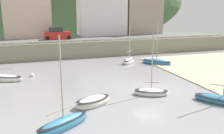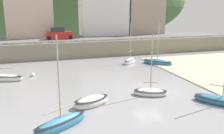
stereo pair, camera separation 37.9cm
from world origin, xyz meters
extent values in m
cube|color=gray|center=(0.00, 0.00, -0.03)|extent=(48.00, 40.00, 0.06)
cube|color=gray|center=(0.00, 17.00, 1.20)|extent=(48.00, 2.40, 2.40)
cube|color=#606060|center=(0.00, 20.70, 2.35)|extent=(48.00, 9.00, 0.10)
ellipsoid|color=#486A3E|center=(-2.46, 55.20, 9.46)|extent=(80.00, 44.00, 27.02)
cube|color=beige|center=(-10.21, 25.20, 6.81)|extent=(7.47, 5.04, 8.83)
cube|color=silver|center=(2.75, 25.20, 6.13)|extent=(8.51, 4.77, 7.46)
cube|color=#A29382|center=(10.87, 25.20, 6.33)|extent=(7.07, 4.75, 7.86)
ellipsoid|color=white|center=(-0.47, -1.28, 0.19)|extent=(3.19, 2.41, 0.70)
ellipsoid|color=black|center=(-0.47, -1.28, 0.39)|extent=(3.13, 2.37, 0.12)
cylinder|color=#B2A893|center=(-0.47, -1.28, 2.84)|extent=(0.09, 0.09, 4.59)
cylinder|color=gray|center=(-0.47, -1.28, 1.10)|extent=(1.22, 0.60, 0.07)
ellipsoid|color=teal|center=(-8.32, -4.99, 0.27)|extent=(3.74, 2.72, 0.98)
ellipsoid|color=black|center=(-8.32, -4.99, 0.54)|extent=(3.66, 2.66, 0.12)
cylinder|color=#B2A893|center=(-8.32, -4.99, 3.23)|extent=(0.09, 0.09, 4.95)
cylinder|color=gray|center=(-8.32, -4.99, 1.27)|extent=(2.01, 1.23, 0.07)
ellipsoid|color=silver|center=(-5.75, -1.99, 0.26)|extent=(3.31, 2.40, 0.94)
ellipsoid|color=black|center=(-5.75, -1.99, 0.52)|extent=(3.24, 2.35, 0.12)
ellipsoid|color=white|center=(-13.15, 7.09, 0.25)|extent=(4.64, 2.54, 0.89)
ellipsoid|color=black|center=(-13.15, 7.09, 0.49)|extent=(4.55, 2.49, 0.12)
cylinder|color=gray|center=(-13.15, 7.09, 1.28)|extent=(2.68, 1.04, 0.07)
ellipsoid|color=teal|center=(5.63, 9.03, 0.25)|extent=(3.58, 3.96, 0.91)
ellipsoid|color=black|center=(5.63, 9.03, 0.50)|extent=(3.51, 3.89, 0.12)
cylinder|color=#B2A893|center=(5.63, 9.03, 3.06)|extent=(0.09, 0.09, 4.72)
cylinder|color=gray|center=(5.63, 9.03, 1.56)|extent=(1.62, 1.97, 0.07)
ellipsoid|color=teal|center=(3.91, -4.75, 0.21)|extent=(3.84, 4.10, 0.77)
ellipsoid|color=black|center=(3.91, -4.75, 0.42)|extent=(3.76, 4.02, 0.12)
cylinder|color=gray|center=(3.91, -4.75, 1.41)|extent=(1.44, 1.62, 0.07)
ellipsoid|color=white|center=(2.46, 10.79, 0.25)|extent=(2.78, 2.82, 0.91)
ellipsoid|color=black|center=(2.46, 10.79, 0.50)|extent=(2.72, 2.77, 0.12)
cylinder|color=#B2A893|center=(2.46, 10.79, 3.05)|extent=(0.09, 0.09, 4.69)
cylinder|color=gray|center=(2.46, 10.79, 1.60)|extent=(1.06, 1.09, 0.07)
cube|color=red|center=(-5.88, 20.70, 3.00)|extent=(4.11, 1.73, 1.20)
cube|color=#282D33|center=(-6.13, 20.70, 3.95)|extent=(2.11, 1.52, 0.80)
cylinder|color=black|center=(-4.23, 21.50, 2.72)|extent=(0.64, 0.22, 0.64)
cylinder|color=black|center=(-4.23, 19.90, 2.72)|extent=(0.64, 0.22, 0.64)
cylinder|color=black|center=(-7.53, 21.50, 2.72)|extent=(0.64, 0.22, 0.64)
cylinder|color=black|center=(-7.53, 19.90, 2.72)|extent=(0.64, 0.22, 0.64)
sphere|color=silver|center=(-10.07, 7.90, 0.14)|extent=(0.47, 0.47, 0.47)
camera|label=1|loc=(-9.73, -18.60, 7.11)|focal=38.50mm
camera|label=2|loc=(-9.36, -18.72, 7.11)|focal=38.50mm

